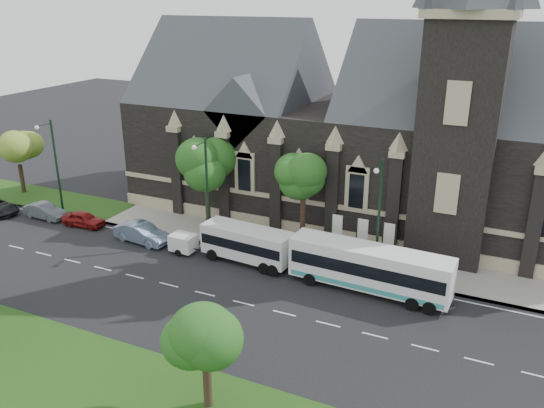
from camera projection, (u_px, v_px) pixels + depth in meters
The scene contains 19 objects.
ground at pixel (205, 294), 38.58m from camera, with size 160.00×160.00×0.00m, color black.
sidewalk at pixel (264, 241), 46.61m from camera, with size 80.00×5.00×0.15m, color gray.
museum at pixel (361, 129), 49.63m from camera, with size 40.00×17.70×29.90m.
tree_park_east at pixel (210, 325), 26.60m from camera, with size 3.40×3.40×6.28m.
tree_walk_right at pixel (307, 177), 44.36m from camera, with size 4.08×4.08×7.80m.
tree_walk_left at pixel (209, 164), 47.93m from camera, with size 3.91×3.91×7.64m.
tree_walk_far at pixel (20, 150), 56.57m from camera, with size 3.40×3.40×6.28m.
street_lamp_near at pixel (378, 213), 38.85m from camera, with size 0.36×1.88×9.00m.
street_lamp_mid at pixel (206, 186), 44.38m from camera, with size 0.36×1.88×9.00m.
street_lamp_far at pixel (54, 162), 50.69m from camera, with size 0.36×1.88×9.00m.
banner_flag_left at pixel (335, 231), 42.90m from camera, with size 0.90×0.10×4.00m.
banner_flag_center at pixel (360, 235), 42.11m from camera, with size 0.90×0.10×4.00m.
banner_flag_right at pixel (386, 240), 41.32m from camera, with size 0.90×0.10×4.00m.
tour_coach at pixel (370, 268), 38.36m from camera, with size 11.31×3.04×3.27m.
shuttle_bus at pixel (247, 243), 42.66m from camera, with size 7.35×3.03×2.78m.
box_trailer at pixel (183, 243), 44.45m from camera, with size 2.88×1.69×1.53m.
sedan at pixel (142, 233), 46.37m from camera, with size 1.73×4.95×1.63m, color slate.
car_far_red at pixel (84, 219), 49.62m from camera, with size 1.59×3.95×1.35m, color maroon.
car_far_grey at pixel (45, 211), 51.39m from camera, with size 1.48×4.25×1.40m, color #4F565D.
Camera 1 is at (18.51, -28.81, 19.39)m, focal length 36.88 mm.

